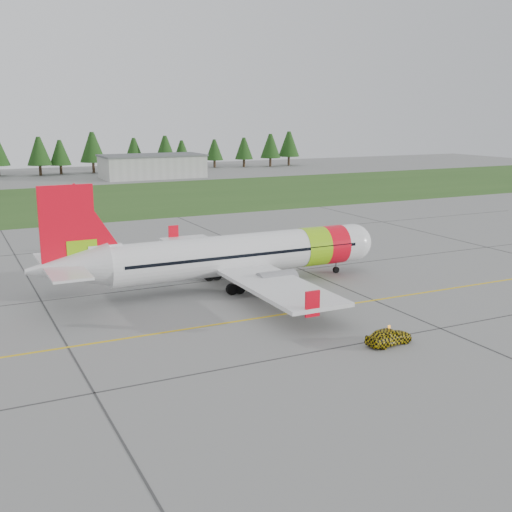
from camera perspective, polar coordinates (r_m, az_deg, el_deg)
ground at (r=42.90m, az=5.99°, el=-8.34°), size 320.00×320.00×0.00m
aircraft at (r=57.53m, az=-2.02°, el=0.08°), size 32.44×29.71×9.84m
follow_me_car at (r=44.05m, az=11.77°, el=-5.62°), size 1.30×1.49×3.42m
grass_strip at (r=118.78m, az=-15.56°, el=4.71°), size 320.00×50.00×0.03m
taxi_guideline at (r=49.44m, az=1.05°, el=-5.40°), size 120.00×0.25×0.02m
hangar_east at (r=159.29m, az=-9.20°, el=7.82°), size 24.00×12.00×5.20m
treeline at (r=173.46m, az=-19.22°, el=8.46°), size 160.00×8.00×10.00m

